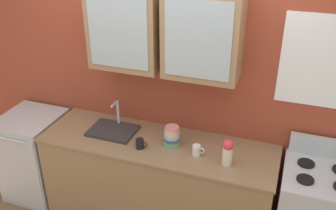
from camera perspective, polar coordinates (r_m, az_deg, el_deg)
back_wall_unit at (r=3.40m, az=0.36°, el=5.03°), size 4.66×0.41×2.78m
counter at (r=3.65m, az=-1.59°, el=-11.84°), size 2.13×0.66×0.93m
sink_faucet at (r=3.56m, az=-8.33°, el=-3.72°), size 0.43×0.32×0.27m
bowl_stack at (r=3.30m, az=0.60°, el=-4.80°), size 0.16×0.16×0.18m
vase at (r=3.08m, az=9.01°, el=-6.92°), size 0.09×0.09×0.23m
cup_near_sink at (r=3.29m, az=-4.25°, el=-5.86°), size 0.11×0.07×0.09m
cup_near_bowls at (r=3.20m, az=4.38°, el=-6.84°), size 0.11×0.07×0.10m
dishwasher at (r=4.26m, az=-19.40°, el=-7.24°), size 0.57×0.64×0.93m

